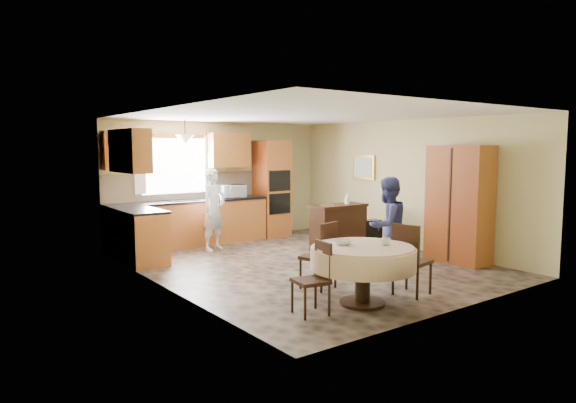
# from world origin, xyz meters

# --- Properties ---
(floor) EXTENTS (5.00, 6.00, 0.01)m
(floor) POSITION_xyz_m (0.00, 0.00, 0.00)
(floor) COLOR brown
(floor) RESTS_ON ground
(ceiling) EXTENTS (5.00, 6.00, 0.01)m
(ceiling) POSITION_xyz_m (0.00, 0.00, 2.50)
(ceiling) COLOR white
(ceiling) RESTS_ON wall_back
(wall_back) EXTENTS (5.00, 0.02, 2.50)m
(wall_back) POSITION_xyz_m (0.00, 3.00, 1.25)
(wall_back) COLOR tan
(wall_back) RESTS_ON floor
(wall_front) EXTENTS (5.00, 0.02, 2.50)m
(wall_front) POSITION_xyz_m (0.00, -3.00, 1.25)
(wall_front) COLOR tan
(wall_front) RESTS_ON floor
(wall_left) EXTENTS (0.02, 6.00, 2.50)m
(wall_left) POSITION_xyz_m (-2.50, 0.00, 1.25)
(wall_left) COLOR tan
(wall_left) RESTS_ON floor
(wall_right) EXTENTS (0.02, 6.00, 2.50)m
(wall_right) POSITION_xyz_m (2.50, 0.00, 1.25)
(wall_right) COLOR tan
(wall_right) RESTS_ON floor
(window) EXTENTS (1.40, 0.03, 1.10)m
(window) POSITION_xyz_m (-1.00, 2.98, 1.60)
(window) COLOR white
(window) RESTS_ON wall_back
(curtain_left) EXTENTS (0.22, 0.02, 1.15)m
(curtain_left) POSITION_xyz_m (-1.75, 2.93, 1.65)
(curtain_left) COLOR white
(curtain_left) RESTS_ON wall_back
(curtain_right) EXTENTS (0.22, 0.02, 1.15)m
(curtain_right) POSITION_xyz_m (-0.25, 2.93, 1.65)
(curtain_right) COLOR white
(curtain_right) RESTS_ON wall_back
(base_cab_back) EXTENTS (3.30, 0.60, 0.88)m
(base_cab_back) POSITION_xyz_m (-0.85, 2.70, 0.44)
(base_cab_back) COLOR orange
(base_cab_back) RESTS_ON floor
(counter_back) EXTENTS (3.30, 0.64, 0.04)m
(counter_back) POSITION_xyz_m (-0.85, 2.70, 0.90)
(counter_back) COLOR black
(counter_back) RESTS_ON base_cab_back
(base_cab_left) EXTENTS (0.60, 1.20, 0.88)m
(base_cab_left) POSITION_xyz_m (-2.20, 1.80, 0.44)
(base_cab_left) COLOR orange
(base_cab_left) RESTS_ON floor
(counter_left) EXTENTS (0.64, 1.20, 0.04)m
(counter_left) POSITION_xyz_m (-2.20, 1.80, 0.90)
(counter_left) COLOR black
(counter_left) RESTS_ON base_cab_left
(backsplash) EXTENTS (3.30, 0.02, 0.55)m
(backsplash) POSITION_xyz_m (-0.85, 2.99, 1.18)
(backsplash) COLOR beige
(backsplash) RESTS_ON wall_back
(wall_cab_left) EXTENTS (0.85, 0.33, 0.72)m
(wall_cab_left) POSITION_xyz_m (-2.05, 2.83, 1.91)
(wall_cab_left) COLOR #BE682F
(wall_cab_left) RESTS_ON wall_back
(wall_cab_right) EXTENTS (0.90, 0.33, 0.72)m
(wall_cab_right) POSITION_xyz_m (0.15, 2.83, 1.91)
(wall_cab_right) COLOR #BE682F
(wall_cab_right) RESTS_ON wall_back
(wall_cab_side) EXTENTS (0.33, 1.20, 0.72)m
(wall_cab_side) POSITION_xyz_m (-2.33, 1.80, 1.91)
(wall_cab_side) COLOR #BE682F
(wall_cab_side) RESTS_ON wall_left
(oven_tower) EXTENTS (0.66, 0.62, 2.12)m
(oven_tower) POSITION_xyz_m (1.15, 2.69, 1.06)
(oven_tower) COLOR orange
(oven_tower) RESTS_ON floor
(oven_upper) EXTENTS (0.56, 0.01, 0.45)m
(oven_upper) POSITION_xyz_m (1.15, 2.38, 1.25)
(oven_upper) COLOR black
(oven_upper) RESTS_ON oven_tower
(oven_lower) EXTENTS (0.56, 0.01, 0.45)m
(oven_lower) POSITION_xyz_m (1.15, 2.38, 0.75)
(oven_lower) COLOR black
(oven_lower) RESTS_ON oven_tower
(pendant) EXTENTS (0.36, 0.36, 0.18)m
(pendant) POSITION_xyz_m (-1.00, 2.50, 2.12)
(pendant) COLOR beige
(pendant) RESTS_ON ceiling
(sideboard) EXTENTS (1.17, 0.50, 0.83)m
(sideboard) POSITION_xyz_m (1.28, 0.61, 0.41)
(sideboard) COLOR #321A0D
(sideboard) RESTS_ON floor
(space_heater) EXTENTS (0.45, 0.37, 0.54)m
(space_heater) POSITION_xyz_m (2.02, 0.48, 0.27)
(space_heater) COLOR black
(space_heater) RESTS_ON floor
(cupboard) EXTENTS (0.52, 1.05, 2.00)m
(cupboard) POSITION_xyz_m (2.22, -1.40, 1.00)
(cupboard) COLOR orange
(cupboard) RESTS_ON floor
(dining_table) EXTENTS (1.31, 1.31, 0.75)m
(dining_table) POSITION_xyz_m (-0.81, -2.16, 0.58)
(dining_table) COLOR #321A0D
(dining_table) RESTS_ON floor
(chair_left) EXTENTS (0.43, 0.43, 0.86)m
(chair_left) POSITION_xyz_m (-1.51, -2.09, 0.48)
(chair_left) COLOR #321A0D
(chair_left) RESTS_ON floor
(chair_back) EXTENTS (0.51, 0.51, 0.95)m
(chair_back) POSITION_xyz_m (-0.76, -1.33, 0.52)
(chair_back) COLOR #321A0D
(chair_back) RESTS_ON floor
(chair_right) EXTENTS (0.49, 0.49, 0.97)m
(chair_right) POSITION_xyz_m (-0.05, -2.26, 0.54)
(chair_right) COLOR #321A0D
(chair_right) RESTS_ON floor
(framed_picture) EXTENTS (0.06, 0.63, 0.52)m
(framed_picture) POSITION_xyz_m (2.47, 1.15, 1.55)
(framed_picture) COLOR gold
(framed_picture) RESTS_ON wall_right
(microwave) EXTENTS (0.55, 0.43, 0.27)m
(microwave) POSITION_xyz_m (0.14, 2.65, 1.06)
(microwave) COLOR silver
(microwave) RESTS_ON counter_back
(person_sink) EXTENTS (0.67, 0.57, 1.57)m
(person_sink) POSITION_xyz_m (-0.67, 2.01, 0.79)
(person_sink) COLOR silver
(person_sink) RESTS_ON floor
(person_dining) EXTENTS (0.76, 0.60, 1.52)m
(person_dining) POSITION_xyz_m (0.61, -1.25, 0.76)
(person_dining) COLOR navy
(person_dining) RESTS_ON floor
(bowl_sideboard) EXTENTS (0.31, 0.31, 0.06)m
(bowl_sideboard) POSITION_xyz_m (1.00, 0.61, 0.86)
(bowl_sideboard) COLOR #B2B2B2
(bowl_sideboard) RESTS_ON sideboard
(bottle_sideboard) EXTENTS (0.13, 0.13, 0.27)m
(bottle_sideboard) POSITION_xyz_m (1.50, 0.61, 0.96)
(bottle_sideboard) COLOR silver
(bottle_sideboard) RESTS_ON sideboard
(cup_table) EXTENTS (0.13, 0.13, 0.09)m
(cup_table) POSITION_xyz_m (-0.55, -2.30, 0.79)
(cup_table) COLOR #B2B2B2
(cup_table) RESTS_ON dining_table
(bowl_table) EXTENTS (0.27, 0.27, 0.07)m
(bowl_table) POSITION_xyz_m (-0.96, -1.96, 0.78)
(bowl_table) COLOR #B2B2B2
(bowl_table) RESTS_ON dining_table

